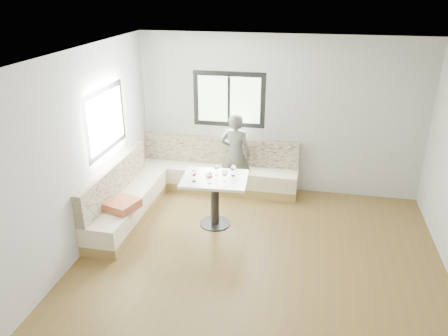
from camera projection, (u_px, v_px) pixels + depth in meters
The scene contains 10 objects.
room at pixel (256, 168), 5.51m from camera, with size 5.01×5.01×2.81m.
banquette at pixel (180, 184), 7.60m from camera, with size 2.90×2.80×0.95m.
table at pixel (215, 190), 6.76m from camera, with size 1.04×0.83×0.81m.
person at pixel (236, 154), 7.74m from camera, with size 0.55×0.36×1.52m, color #4E4F47.
olive_ramekin at pixel (209, 175), 6.72m from camera, with size 0.10×0.10×0.04m.
wine_glass_a at pixel (194, 174), 6.50m from camera, with size 0.08×0.08×0.19m.
wine_glass_b at pixel (210, 175), 6.44m from camera, with size 0.08×0.08×0.19m.
wine_glass_c at pixel (225, 173), 6.51m from camera, with size 0.08×0.08×0.19m.
wine_glass_d at pixel (216, 167), 6.73m from camera, with size 0.08×0.08×0.19m.
wine_glass_e at pixel (233, 168), 6.69m from camera, with size 0.08×0.08×0.19m.
Camera 1 is at (0.54, -4.96, 3.59)m, focal length 35.00 mm.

